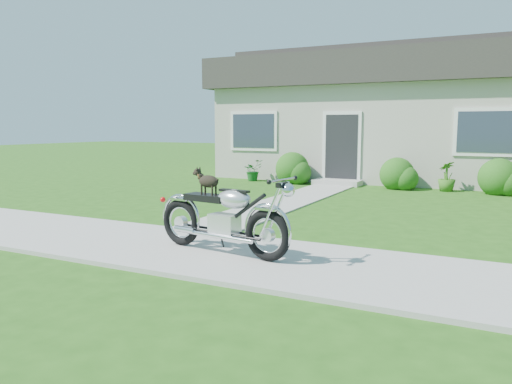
% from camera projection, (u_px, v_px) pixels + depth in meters
% --- Properties ---
extents(ground, '(80.00, 80.00, 0.00)m').
position_uv_depth(ground, '(249.00, 258.00, 6.65)').
color(ground, '#235114').
rests_on(ground, ground).
extents(sidewalk, '(24.00, 2.20, 0.04)m').
position_uv_depth(sidewalk, '(249.00, 257.00, 6.65)').
color(sidewalk, '#9E9B93').
rests_on(sidewalk, ground).
extents(walkway, '(1.20, 8.00, 0.03)m').
position_uv_depth(walkway, '(290.00, 200.00, 11.74)').
color(walkway, '#9E9B93').
rests_on(walkway, ground).
extents(house, '(12.60, 7.03, 4.50)m').
position_uv_depth(house, '(411.00, 114.00, 17.00)').
color(house, '#ACA99C').
rests_on(house, ground).
extents(shrub_row, '(8.02, 1.04, 1.04)m').
position_uv_depth(shrub_row, '(426.00, 175.00, 13.66)').
color(shrub_row, '#245817').
rests_on(shrub_row, ground).
extents(potted_plant_left, '(0.72, 0.77, 0.69)m').
position_uv_depth(potted_plant_left, '(253.00, 170.00, 16.10)').
color(potted_plant_left, '#15521C').
rests_on(potted_plant_left, ground).
extents(potted_plant_right, '(0.62, 0.62, 0.81)m').
position_uv_depth(potted_plant_right, '(447.00, 176.00, 13.47)').
color(potted_plant_right, '#386F1E').
rests_on(potted_plant_right, ground).
extents(motorcycle_with_dog, '(2.22, 0.66, 1.13)m').
position_uv_depth(motorcycle_with_dog, '(224.00, 217.00, 6.69)').
color(motorcycle_with_dog, black).
rests_on(motorcycle_with_dog, sidewalk).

